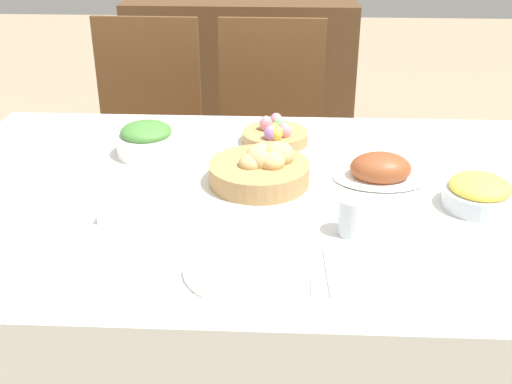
# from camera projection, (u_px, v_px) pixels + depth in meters

# --- Properties ---
(dining_table) EXTENTS (1.71, 1.11, 0.77)m
(dining_table) POSITION_uv_depth(u_px,v_px,m) (258.00, 313.00, 1.80)
(dining_table) COLOR silver
(dining_table) RESTS_ON ground
(chair_far_center) EXTENTS (0.42, 0.42, 0.99)m
(chair_far_center) POSITION_uv_depth(u_px,v_px,m) (270.00, 143.00, 2.55)
(chair_far_center) COLOR brown
(chair_far_center) RESTS_ON ground
(chair_far_left) EXTENTS (0.43, 0.43, 0.99)m
(chair_far_left) POSITION_uv_depth(u_px,v_px,m) (146.00, 140.00, 2.58)
(chair_far_left) COLOR brown
(chair_far_left) RESTS_ON ground
(sideboard) EXTENTS (1.16, 0.44, 0.92)m
(sideboard) POSITION_uv_depth(u_px,v_px,m) (242.00, 87.00, 3.42)
(sideboard) COLOR brown
(sideboard) RESTS_ON ground
(bread_basket) EXTENTS (0.26, 0.26, 0.10)m
(bread_basket) POSITION_uv_depth(u_px,v_px,m) (261.00, 168.00, 1.66)
(bread_basket) COLOR #AD8451
(bread_basket) RESTS_ON dining_table
(egg_basket) EXTENTS (0.20, 0.20, 0.08)m
(egg_basket) POSITION_uv_depth(u_px,v_px,m) (275.00, 135.00, 1.91)
(egg_basket) COLOR #AD8451
(egg_basket) RESTS_ON dining_table
(ham_platter) EXTENTS (0.25, 0.17, 0.08)m
(ham_platter) POSITION_uv_depth(u_px,v_px,m) (380.00, 170.00, 1.68)
(ham_platter) COLOR white
(ham_platter) RESTS_ON dining_table
(green_salad_bowl) EXTENTS (0.17, 0.17, 0.10)m
(green_salad_bowl) POSITION_uv_depth(u_px,v_px,m) (147.00, 140.00, 1.82)
(green_salad_bowl) COLOR white
(green_salad_bowl) RESTS_ON dining_table
(pineapple_bowl) EXTENTS (0.17, 0.17, 0.08)m
(pineapple_bowl) POSITION_uv_depth(u_px,v_px,m) (479.00, 193.00, 1.54)
(pineapple_bowl) COLOR silver
(pineapple_bowl) RESTS_ON dining_table
(dinner_plate) EXTENTS (0.24, 0.24, 0.01)m
(dinner_plate) POSITION_uv_depth(u_px,v_px,m) (242.00, 269.00, 1.31)
(dinner_plate) COLOR white
(dinner_plate) RESTS_ON dining_table
(fork) EXTENTS (0.02, 0.17, 0.00)m
(fork) POSITION_uv_depth(u_px,v_px,m) (171.00, 268.00, 1.31)
(fork) COLOR silver
(fork) RESTS_ON dining_table
(knife) EXTENTS (0.02, 0.17, 0.00)m
(knife) POSITION_uv_depth(u_px,v_px,m) (314.00, 272.00, 1.30)
(knife) COLOR silver
(knife) RESTS_ON dining_table
(spoon) EXTENTS (0.02, 0.17, 0.00)m
(spoon) POSITION_uv_depth(u_px,v_px,m) (329.00, 272.00, 1.30)
(spoon) COLOR silver
(spoon) RESTS_ON dining_table
(drinking_cup) EXTENTS (0.07, 0.07, 0.09)m
(drinking_cup) POSITION_uv_depth(u_px,v_px,m) (353.00, 216.00, 1.42)
(drinking_cup) COLOR silver
(drinking_cup) RESTS_ON dining_table
(butter_dish) EXTENTS (0.12, 0.07, 0.03)m
(butter_dish) POSITION_uv_depth(u_px,v_px,m) (126.00, 212.00, 1.50)
(butter_dish) COLOR white
(butter_dish) RESTS_ON dining_table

